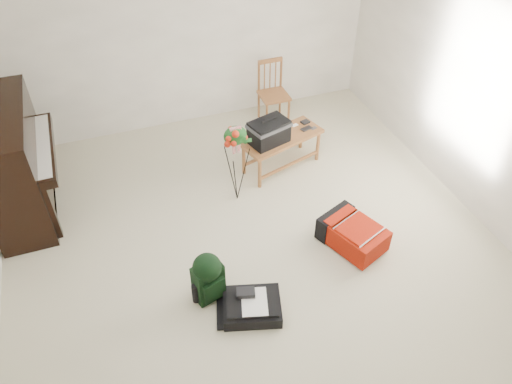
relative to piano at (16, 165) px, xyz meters
name	(u,v)px	position (x,y,z in m)	size (l,w,h in m)	color
floor	(258,256)	(2.19, -1.60, -0.60)	(5.00, 5.50, 0.01)	beige
ceiling	(260,20)	(2.19, -1.60, 1.90)	(5.00, 5.50, 0.01)	white
wall_back	(184,35)	(2.19, 1.15, 0.65)	(5.00, 0.04, 2.50)	white
wall_right	(494,108)	(4.69, -1.60, 0.65)	(0.04, 5.50, 2.50)	white
piano	(16,165)	(0.00, 0.00, 0.00)	(0.71, 1.50, 1.25)	black
bench	(272,132)	(2.83, -0.28, -0.05)	(1.08, 0.68, 0.78)	#9B5932
dining_chair	(273,93)	(3.26, 0.74, -0.18)	(0.38, 0.38, 0.87)	#9B5932
red_suitcase	(351,231)	(3.17, -1.73, -0.45)	(0.65, 0.79, 0.28)	#B91C07
black_duffel	(252,306)	(1.90, -2.22, -0.52)	(0.63, 0.55, 0.22)	black
green_backpack	(208,276)	(1.58, -1.92, -0.30)	(0.31, 0.29, 0.55)	black
flower_stand	(236,165)	(2.26, -0.68, -0.10)	(0.33, 0.33, 1.03)	black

